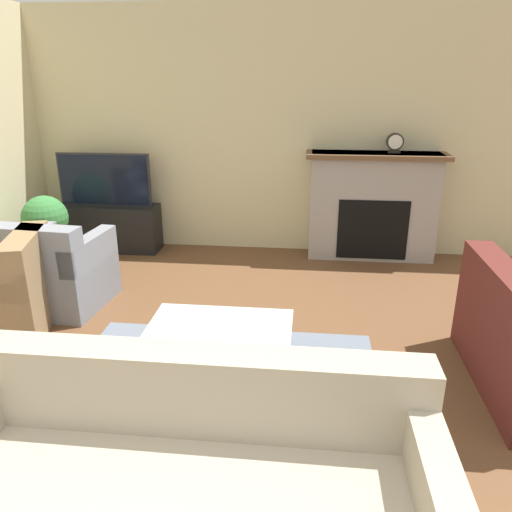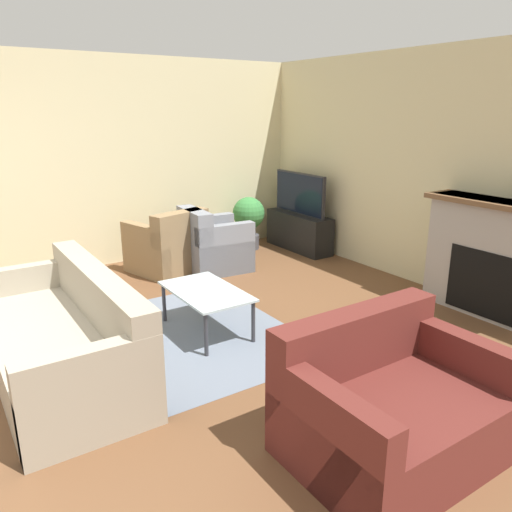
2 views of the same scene
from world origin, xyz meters
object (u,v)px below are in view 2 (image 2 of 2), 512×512
object	(u,v)px
armchair_by_window	(168,249)
coffee_table	(206,294)
armchair_accent	(213,247)
potted_plant	(249,218)
couch_sectional	(64,341)
couch_loveseat	(391,409)
tv	(300,194)

from	to	relation	value
armchair_by_window	coffee_table	world-z (taller)	armchair_by_window
armchair_accent	potted_plant	bearing A→B (deg)	-52.95
couch_sectional	couch_loveseat	size ratio (longest dim) A/B	1.65
couch_loveseat	armchair_accent	size ratio (longest dim) A/B	1.54
couch_loveseat	potted_plant	xyz separation A→B (m)	(-4.35, 1.78, 0.19)
armchair_by_window	armchair_accent	bearing A→B (deg)	138.64
couch_sectional	couch_loveseat	bearing A→B (deg)	34.76
couch_sectional	armchair_by_window	world-z (taller)	same
couch_loveseat	armchair_accent	bearing A→B (deg)	77.20
couch_loveseat	coffee_table	distance (m)	2.15
couch_loveseat	potted_plant	bearing A→B (deg)	67.72
tv	couch_sectional	distance (m)	4.28
tv	couch_loveseat	size ratio (longest dim) A/B	0.84
couch_loveseat	coffee_table	world-z (taller)	couch_loveseat
tv	couch_sectional	world-z (taller)	tv
couch_loveseat	tv	bearing A→B (deg)	58.58
armchair_by_window	armchair_accent	distance (m)	0.58
tv	armchair_by_window	size ratio (longest dim) A/B	1.08
couch_sectional	armchair_accent	distance (m)	2.86
tv	armchair_accent	distance (m)	1.63
coffee_table	potted_plant	xyz separation A→B (m)	(-2.21, 1.90, 0.10)
tv	armchair_by_window	world-z (taller)	tv
couch_sectional	potted_plant	size ratio (longest dim) A/B	2.69
couch_sectional	coffee_table	distance (m)	1.32
armchair_by_window	couch_sectional	bearing A→B (deg)	32.90
armchair_by_window	potted_plant	size ratio (longest dim) A/B	1.26
couch_loveseat	coffee_table	xyz separation A→B (m)	(-2.14, -0.12, 0.08)
armchair_accent	coffee_table	world-z (taller)	armchair_accent
coffee_table	couch_sectional	bearing A→B (deg)	-86.26
couch_loveseat	armchair_accent	world-z (taller)	same
potted_plant	couch_sectional	bearing A→B (deg)	-54.47
couch_loveseat	armchair_by_window	xyz separation A→B (m)	(-4.03, 0.34, 0.01)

